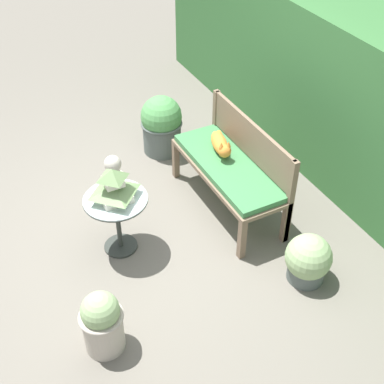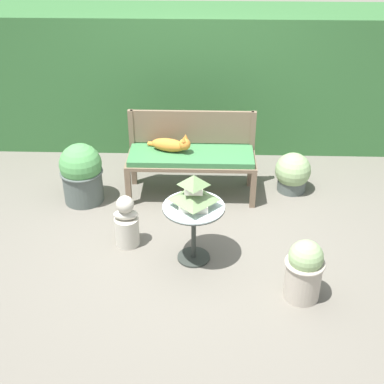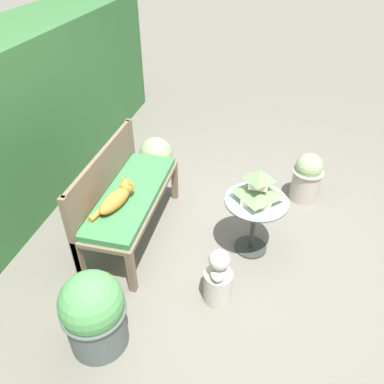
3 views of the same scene
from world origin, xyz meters
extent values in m
plane|color=#666056|center=(0.00, 0.00, 0.00)|extent=(30.00, 30.00, 0.00)
cube|color=brown|center=(-0.67, 0.67, 0.21)|extent=(0.06, 0.06, 0.43)
cube|color=brown|center=(0.68, 0.67, 0.21)|extent=(0.06, 0.06, 0.43)
cube|color=brown|center=(-0.67, 1.13, 0.21)|extent=(0.06, 0.06, 0.43)
cube|color=brown|center=(0.68, 1.13, 0.21)|extent=(0.06, 0.06, 0.43)
cube|color=brown|center=(0.01, 0.90, 0.45)|extent=(1.41, 0.53, 0.04)
cube|color=#387542|center=(0.01, 0.90, 0.50)|extent=(1.35, 0.49, 0.06)
cube|color=brown|center=(-0.67, 1.14, 0.46)|extent=(0.06, 0.06, 0.92)
cube|color=brown|center=(0.68, 1.14, 0.46)|extent=(0.06, 0.06, 0.92)
cube|color=brown|center=(0.01, 1.14, 0.73)|extent=(1.35, 0.04, 0.38)
ellipsoid|color=orange|center=(-0.24, 0.95, 0.60)|extent=(0.41, 0.24, 0.14)
sphere|color=orange|center=(-0.06, 0.90, 0.63)|extent=(0.13, 0.13, 0.13)
cone|color=orange|center=(-0.05, 0.93, 0.71)|extent=(0.05, 0.05, 0.06)
cone|color=orange|center=(-0.07, 0.86, 0.71)|extent=(0.05, 0.05, 0.06)
cylinder|color=orange|center=(-0.38, 1.04, 0.55)|extent=(0.22, 0.10, 0.05)
cylinder|color=#2D332D|center=(0.07, -0.26, 0.01)|extent=(0.31, 0.31, 0.02)
cylinder|color=#2D332D|center=(0.07, -0.26, 0.29)|extent=(0.04, 0.04, 0.58)
cylinder|color=silver|center=(0.07, -0.26, 0.58)|extent=(0.56, 0.56, 0.01)
torus|color=#2D332D|center=(0.07, -0.26, 0.57)|extent=(0.57, 0.57, 0.02)
cube|color=silver|center=(0.07, -0.26, 0.62)|extent=(0.26, 0.26, 0.07)
pyramid|color=#668451|center=(0.07, -0.26, 0.70)|extent=(0.35, 0.35, 0.09)
cube|color=silver|center=(0.07, -0.26, 0.78)|extent=(0.16, 0.16, 0.06)
pyramid|color=#668451|center=(0.07, -0.26, 0.86)|extent=(0.22, 0.22, 0.10)
cylinder|color=#B7B2A3|center=(-0.59, -0.05, 0.15)|extent=(0.24, 0.24, 0.30)
ellipsoid|color=#B7B2A3|center=(-0.59, -0.05, 0.34)|extent=(0.25, 0.15, 0.09)
sphere|color=#B7B2A3|center=(-0.59, -0.05, 0.46)|extent=(0.17, 0.17, 0.17)
cylinder|color=#4C5651|center=(1.15, 1.04, 0.09)|extent=(0.32, 0.32, 0.19)
torus|color=#4C5651|center=(1.15, 1.04, 0.17)|extent=(0.36, 0.36, 0.03)
sphere|color=#89A870|center=(1.15, 1.04, 0.26)|extent=(0.40, 0.40, 0.40)
cylinder|color=#ADA393|center=(1.01, -0.75, 0.19)|extent=(0.31, 0.31, 0.37)
torus|color=#ADA393|center=(1.01, -0.75, 0.36)|extent=(0.34, 0.34, 0.03)
sphere|color=#89A870|center=(1.01, -0.75, 0.42)|extent=(0.29, 0.29, 0.29)
cylinder|color=#4C5651|center=(-1.18, 0.74, 0.19)|extent=(0.43, 0.43, 0.37)
torus|color=#4C5651|center=(-1.18, 0.74, 0.36)|extent=(0.47, 0.47, 0.03)
sphere|color=#4C8E4C|center=(-1.18, 0.74, 0.45)|extent=(0.46, 0.46, 0.46)
camera|label=1|loc=(3.49, -1.27, 3.56)|focal=50.00mm
camera|label=2|loc=(0.18, -4.28, 3.17)|focal=50.00mm
camera|label=3|loc=(-2.59, -0.31, 2.60)|focal=35.00mm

